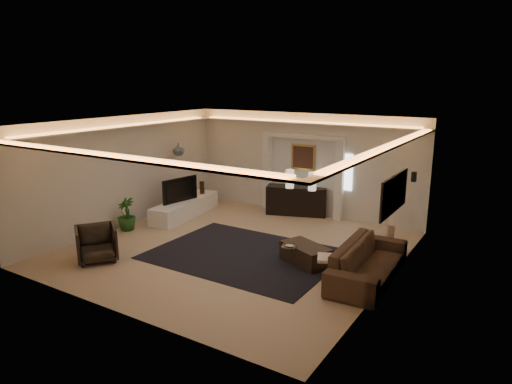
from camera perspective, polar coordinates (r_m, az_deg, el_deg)
The scene contains 33 objects.
floor at distance 10.69m, azimuth -2.63°, elevation -7.04°, with size 7.00×7.00×0.00m, color tan.
ceiling at distance 10.03m, azimuth -2.82°, elevation 8.64°, with size 7.00×7.00×0.00m, color white.
wall_back at distance 13.23m, azimuth 5.93°, elevation 3.49°, with size 7.00×7.00×0.00m, color silver.
wall_front at distance 7.75m, azimuth -17.62°, elevation -4.50°, with size 7.00×7.00×0.00m, color silver.
wall_left at distance 12.55m, azimuth -16.01°, elevation 2.46°, with size 7.00×7.00×0.00m, color silver.
wall_right at distance 8.81m, azimuth 16.37°, elevation -2.23°, with size 7.00×7.00×0.00m, color silver.
cove_soffit at distance 10.06m, azimuth -2.80°, elevation 7.05°, with size 7.00×7.00×0.04m, color silver.
daylight_slit at distance 12.71m, azimuth 11.35°, elevation 2.41°, with size 0.25×0.03×1.00m, color white.
area_rug at distance 10.32m, azimuth -1.42°, elevation -7.77°, with size 4.00×3.00×0.01m, color black.
pilaster_left at distance 13.74m, azimuth 1.40°, elevation 2.46°, with size 0.22×0.20×2.20m, color silver.
pilaster_right at distance 12.75m, azimuth 10.33°, elevation 1.35°, with size 0.22×0.20×2.20m, color silver.
alcove_header at distance 13.02m, azimuth 5.82°, elevation 6.89°, with size 2.52×0.20×0.12m, color silver.
painting_frame at distance 13.17m, azimuth 5.89°, elevation 4.33°, with size 0.74×0.04×0.74m, color tan.
painting_canvas at distance 13.15m, azimuth 5.85°, elevation 4.31°, with size 0.62×0.02×0.62m, color #4C2D1E.
art_panel_frame at distance 9.04m, azimuth 16.82°, elevation -0.22°, with size 0.04×1.64×0.74m, color black.
art_panel_gold at distance 9.05m, azimuth 16.67°, elevation -0.20°, with size 0.02×1.50×0.62m, color tan.
wall_sconce at distance 10.87m, azimuth 19.04°, elevation 1.79°, with size 0.12×0.12×0.22m, color black.
wall_niche at distance 13.43m, azimuth -11.48°, elevation 4.31°, with size 0.10×0.55×0.04m, color silver.
console at distance 13.27m, azimuth 5.06°, elevation -1.11°, with size 1.71×0.53×0.85m, color black.
lamp_left at distance 12.92m, azimuth 4.23°, elevation 1.65°, with size 0.24×0.24×0.52m, color beige.
lamp_right at distance 12.68m, azimuth 7.02°, elevation 1.35°, with size 0.23×0.23×0.51m, color beige.
media_ledge at distance 13.29m, azimuth -8.79°, elevation -1.98°, with size 0.66×2.63×0.49m, color white.
tv at distance 13.05m, azimuth -9.76°, elevation 0.27°, with size 0.16×1.18×0.68m, color black.
figurine at distance 13.80m, azimuth -6.73°, elevation 0.46°, with size 0.14×0.14×0.38m, color #3F2315.
ginger_jar at distance 13.46m, azimuth -9.62°, elevation 5.25°, with size 0.34×0.34×0.35m, color #414A5A.
plant at distance 12.30m, azimuth -15.83°, elevation -2.68°, with size 0.47×0.47×0.85m, color #224F1B.
sofa at distance 9.25m, azimuth 13.80°, elevation -8.43°, with size 0.97×2.49×0.73m, color black.
throw_blanket at distance 8.77m, azimuth 9.38°, elevation -8.14°, with size 0.52×0.43×0.06m, color beige.
throw_pillow at distance 10.46m, azimuth 16.32°, elevation -4.88°, with size 0.14×0.45×0.45m, color tan.
coffee_table at distance 9.85m, azimuth 6.18°, elevation -7.68°, with size 1.08×0.59×0.40m, color black.
bowl at distance 9.62m, azimuth 4.17°, elevation -6.67°, with size 0.26×0.26×0.06m, color #35291D.
magazine at distance 9.63m, azimuth 4.14°, elevation -6.76°, with size 0.28×0.20×0.03m, color beige.
armchair at distance 10.46m, azimuth -19.23°, elevation -6.08°, with size 0.81×0.84×0.76m, color black.
Camera 1 is at (5.69, -8.21, 3.79)m, focal length 32.16 mm.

